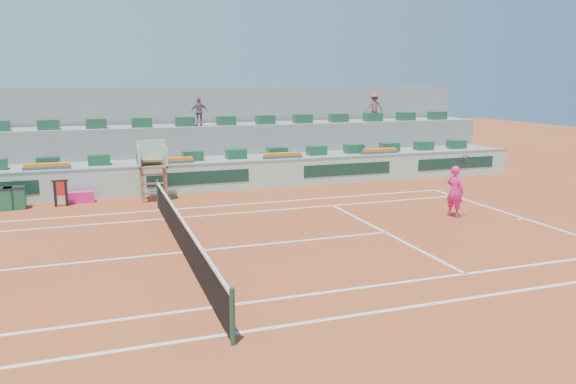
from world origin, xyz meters
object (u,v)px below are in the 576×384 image
object	(u,v)px
player_bag	(81,197)
umpire_chair	(152,162)
tennis_player	(455,191)
drink_cooler_a	(15,198)

from	to	relation	value
player_bag	umpire_chair	world-z (taller)	umpire_chair
player_bag	tennis_player	bearing A→B (deg)	-28.55
drink_cooler_a	tennis_player	xyz separation A→B (m)	(14.81, -6.47, 0.50)
player_bag	drink_cooler_a	distance (m)	2.33
umpire_chair	drink_cooler_a	size ratio (longest dim) A/B	2.86
player_bag	drink_cooler_a	world-z (taller)	drink_cooler_a
drink_cooler_a	tennis_player	distance (m)	16.17
tennis_player	umpire_chair	bearing A→B (deg)	146.67
player_bag	drink_cooler_a	bearing A→B (deg)	-171.57
player_bag	tennis_player	distance (m)	14.26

